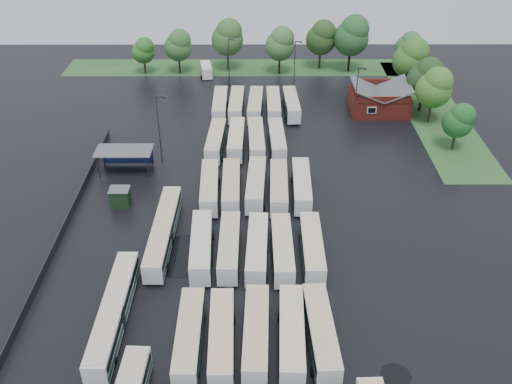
{
  "coord_description": "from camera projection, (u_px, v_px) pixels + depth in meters",
  "views": [
    {
      "loc": [
        1.86,
        -51.2,
        43.18
      ],
      "look_at": [
        2.0,
        12.0,
        2.5
      ],
      "focal_mm": 40.0,
      "sensor_mm": 36.0,
      "label": 1
    }
  ],
  "objects": [
    {
      "name": "lamp_post_ne",
      "position": [
        357.0,
        91.0,
        96.17
      ],
      "size": [
        1.47,
        0.29,
        9.55
      ],
      "color": "#2D2D30",
      "rests_on": "ground"
    },
    {
      "name": "puddle_3",
      "position": [
        276.0,
        260.0,
        67.25
      ],
      "size": [
        2.92,
        2.92,
        0.01
      ],
      "primitive_type": "cylinder",
      "color": "black",
      "rests_on": "ground"
    },
    {
      "name": "bus_r2c4",
      "position": [
        312.0,
        248.0,
        66.5
      ],
      "size": [
        2.47,
        11.12,
        3.09
      ],
      "rotation": [
        0.0,
        0.0,
        -0.01
      ],
      "color": "silver",
      "rests_on": "ground"
    },
    {
      "name": "bus_r5c2",
      "position": [
        255.0,
        105.0,
        100.56
      ],
      "size": [
        2.9,
        11.22,
        3.09
      ],
      "rotation": [
        0.0,
        0.0,
        -0.05
      ],
      "color": "silver",
      "rests_on": "ground"
    },
    {
      "name": "puddle_4",
      "position": [
        396.0,
        375.0,
        53.14
      ],
      "size": [
        2.91,
        2.91,
        0.01
      ],
      "primitive_type": "cylinder",
      "color": "black",
      "rests_on": "ground"
    },
    {
      "name": "tree_north_5",
      "position": [
        352.0,
        35.0,
        114.98
      ],
      "size": [
        7.13,
        7.13,
        11.82
      ],
      "color": "black",
      "rests_on": "ground"
    },
    {
      "name": "bus_r4c1",
      "position": [
        236.0,
        139.0,
        89.54
      ],
      "size": [
        2.58,
        11.05,
        3.06
      ],
      "rotation": [
        0.0,
        0.0,
        -0.02
      ],
      "color": "silver",
      "rests_on": "ground"
    },
    {
      "name": "west_fence",
      "position": [
        67.0,
        222.0,
        72.78
      ],
      "size": [
        0.1,
        50.0,
        1.2
      ],
      "primitive_type": "cube",
      "color": "#2D2D30",
      "rests_on": "ground"
    },
    {
      "name": "lamp_post_back_w",
      "position": [
        229.0,
        59.0,
        109.22
      ],
      "size": [
        1.45,
        0.28,
        9.45
      ],
      "color": "#2D2D30",
      "rests_on": "ground"
    },
    {
      "name": "utility_hut",
      "position": [
        120.0,
        197.0,
        76.27
      ],
      "size": [
        2.7,
        2.2,
        2.62
      ],
      "color": "black",
      "rests_on": "ground"
    },
    {
      "name": "bus_r3c2",
      "position": [
        256.0,
        184.0,
        78.18
      ],
      "size": [
        2.96,
        11.4,
        3.14
      ],
      "rotation": [
        0.0,
        0.0,
        -0.05
      ],
      "color": "silver",
      "rests_on": "ground"
    },
    {
      "name": "artic_bus_west_c",
      "position": [
        114.0,
        312.0,
        57.7
      ],
      "size": [
        2.42,
        16.4,
        3.04
      ],
      "rotation": [
        0.0,
        0.0,
        -0.01
      ],
      "color": "silver",
      "rests_on": "ground"
    },
    {
      "name": "bus_r1c4",
      "position": [
        321.0,
        333.0,
        55.33
      ],
      "size": [
        2.9,
        11.41,
        3.15
      ],
      "rotation": [
        0.0,
        0.0,
        0.05
      ],
      "color": "silver",
      "rests_on": "ground"
    },
    {
      "name": "bus_r3c1",
      "position": [
        231.0,
        186.0,
        77.81
      ],
      "size": [
        2.56,
        11.18,
        3.1
      ],
      "rotation": [
        0.0,
        0.0,
        0.02
      ],
      "color": "silver",
      "rests_on": "ground"
    },
    {
      "name": "lamp_post_back_e",
      "position": [
        295.0,
        61.0,
        109.01
      ],
      "size": [
        1.41,
        0.27,
        9.16
      ],
      "color": "#2D2D30",
      "rests_on": "ground"
    },
    {
      "name": "bus_r5c0",
      "position": [
        220.0,
        105.0,
        100.56
      ],
      "size": [
        2.46,
        11.19,
        3.11
      ],
      "rotation": [
        0.0,
        0.0,
        0.01
      ],
      "color": "silver",
      "rests_on": "ground"
    },
    {
      "name": "tree_north_6",
      "position": [
        409.0,
        46.0,
        116.4
      ],
      "size": [
        5.07,
        5.06,
        8.37
      ],
      "color": "black",
      "rests_on": "ground"
    },
    {
      "name": "tree_east_4",
      "position": [
        412.0,
        51.0,
        113.01
      ],
      "size": [
        5.32,
        5.29,
        8.77
      ],
      "color": "#322014",
      "rests_on": "ground"
    },
    {
      "name": "bus_r2c3",
      "position": [
        282.0,
        249.0,
        66.33
      ],
      "size": [
        2.44,
        11.05,
        3.07
      ],
      "rotation": [
        0.0,
        0.0,
        0.01
      ],
      "color": "silver",
      "rests_on": "ground"
    },
    {
      "name": "bus_r2c0",
      "position": [
        201.0,
        246.0,
        66.73
      ],
      "size": [
        2.88,
        11.38,
        3.14
      ],
      "rotation": [
        0.0,
        0.0,
        0.04
      ],
      "color": "silver",
      "rests_on": "ground"
    },
    {
      "name": "bus_r5c4",
      "position": [
        291.0,
        104.0,
        100.81
      ],
      "size": [
        2.76,
        11.02,
        3.05
      ],
      "rotation": [
        0.0,
        0.0,
        0.04
      ],
      "color": "silver",
      "rests_on": "ground"
    },
    {
      "name": "minibus",
      "position": [
        206.0,
        69.0,
        116.21
      ],
      "size": [
        2.89,
        5.73,
        2.39
      ],
      "rotation": [
        0.0,
        0.0,
        0.17
      ],
      "color": "white",
      "rests_on": "ground"
    },
    {
      "name": "brick_building",
      "position": [
        379.0,
        101.0,
        101.42
      ],
      "size": [
        10.07,
        8.6,
        5.39
      ],
      "color": "maroon",
      "rests_on": "ground"
    },
    {
      "name": "bus_r1c2",
      "position": [
        256.0,
        334.0,
        55.24
      ],
      "size": [
        2.72,
        11.3,
        3.13
      ],
      "rotation": [
        0.0,
        0.0,
        -0.03
      ],
      "color": "silver",
      "rests_on": "ground"
    },
    {
      "name": "lamp_post_nw",
      "position": [
        160.0,
        125.0,
        83.51
      ],
      "size": [
        1.66,
        0.32,
        10.81
      ],
      "color": "#2D2D30",
      "rests_on": "ground"
    },
    {
      "name": "bus_r5c1",
      "position": [
        236.0,
        104.0,
        100.72
      ],
      "size": [
        2.63,
        11.14,
        3.08
      ],
      "rotation": [
        0.0,
        0.0,
        -0.03
      ],
      "color": "silver",
      "rests_on": "ground"
    },
    {
      "name": "bus_r1c3",
      "position": [
        292.0,
        334.0,
        55.15
      ],
      "size": [
        2.84,
        11.4,
        3.15
      ],
      "rotation": [
        0.0,
        0.0,
        -0.04
      ],
      "color": "silver",
      "rests_on": "ground"
    },
    {
      "name": "bus_r2c2",
      "position": [
        257.0,
        248.0,
        66.44
      ],
      "size": [
        2.79,
        11.15,
        3.08
      ],
      "rotation": [
        0.0,
        0.0,
        -0.04
      ],
      "color": "silver",
      "rests_on": "ground"
    },
    {
      "name": "tree_north_2",
      "position": [
        228.0,
        37.0,
        116.05
      ],
      "size": [
        6.53,
        6.53,
        10.81
      ],
      "color": "#39271D",
      "rests_on": "ground"
    },
    {
      "name": "wash_shed",
      "position": [
        125.0,
        152.0,
        83.29
      ],
      "size": [
        8.2,
        4.2,
        3.58
      ],
      "color": "#2D2D30",
      "rests_on": "ground"
    },
    {
      "name": "bus_r3c3",
      "position": [
        279.0,
        187.0,
        77.66
      ],
      "size": [
        2.68,
        11.23,
        3.11
      ],
      "rotation": [
        0.0,
        0.0,
        -0.03
      ],
      "color": "silver",
      "rests_on": "ground"
    },
    {
      "name": "tree_east_0",
      "position": [
        459.0,
        120.0,
        87.54
      ],
      "size": [
        4.79,
        4.79,
        7.93
      ],
      "color": "#312619",
      "rests_on": "ground"
    },
    {
      "name": "puddle_2",
      "position": [
        184.0,
        256.0,
        67.95
      ],
      "size": [
        8.26,
        8.26,
        0.01
      ],
      "primitive_type": "cylinder",
      "color": "black",
      "rests_on": "ground"
    },
    {
      "name": "tree_north_3",
      "position": [
        281.0,
        43.0,
        114.5
      ],
      "size": [
        5.96,
        5.96,
        9.87
      ],
      "color": "black",
      "rests_on": "ground"
    },
    {
      "name": "bus_r1c0",
      "position": [
        189.0,
        336.0,
        54.97
      ],
      "size": [
        2.43,
        11.09,
        3.08
      ],
      "rotation": [
        0.0,
        0.0,
        0.01
      ],
      "color": "silver",
      "rests_on": "ground"
    },
    {
      "name": "bus_r2c1",
      "position": [
        229.0,
        247.0,
        66.72
      ],
      "size": [
        2.4,
        10.97,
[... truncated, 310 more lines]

